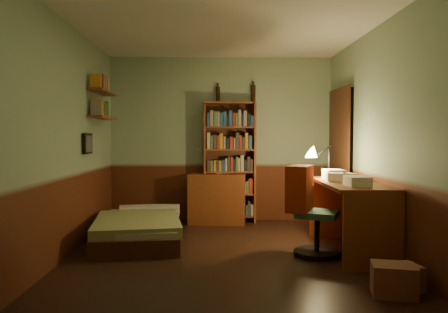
{
  "coord_description": "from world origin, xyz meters",
  "views": [
    {
      "loc": [
        -0.13,
        -4.95,
        1.32
      ],
      "look_at": [
        0.0,
        0.25,
        1.1
      ],
      "focal_mm": 35.0,
      "sensor_mm": 36.0,
      "label": 1
    }
  ],
  "objects_px": {
    "bed": "(140,219)",
    "desk_lamp": "(329,157)",
    "desk": "(350,218)",
    "bookshelf": "(229,162)",
    "mini_stereo": "(221,169)",
    "dresser": "(217,199)",
    "cardboard_box_b": "(401,278)",
    "cardboard_box_a": "(394,280)",
    "office_chair": "(317,213)"
  },
  "relations": [
    {
      "from": "bed",
      "to": "desk_lamp",
      "type": "height_order",
      "value": "desk_lamp"
    },
    {
      "from": "desk",
      "to": "desk_lamp",
      "type": "height_order",
      "value": "desk_lamp"
    },
    {
      "from": "bed",
      "to": "desk_lamp",
      "type": "relative_size",
      "value": 3.33
    },
    {
      "from": "desk",
      "to": "bookshelf",
      "type": "bearing_deg",
      "value": 126.82
    },
    {
      "from": "desk_lamp",
      "to": "mini_stereo",
      "type": "bearing_deg",
      "value": 151.12
    },
    {
      "from": "dresser",
      "to": "cardboard_box_b",
      "type": "xyz_separation_m",
      "value": [
        1.56,
        -3.03,
        -0.27
      ]
    },
    {
      "from": "bookshelf",
      "to": "cardboard_box_a",
      "type": "relative_size",
      "value": 5.35
    },
    {
      "from": "bed",
      "to": "office_chair",
      "type": "xyz_separation_m",
      "value": [
        2.11,
        -0.79,
        0.21
      ]
    },
    {
      "from": "office_chair",
      "to": "bed",
      "type": "bearing_deg",
      "value": -177.44
    },
    {
      "from": "desk_lamp",
      "to": "bed",
      "type": "bearing_deg",
      "value": -166.68
    },
    {
      "from": "mini_stereo",
      "to": "cardboard_box_b",
      "type": "height_order",
      "value": "mini_stereo"
    },
    {
      "from": "desk_lamp",
      "to": "office_chair",
      "type": "xyz_separation_m",
      "value": [
        -0.3,
        -0.64,
        -0.61
      ]
    },
    {
      "from": "dresser",
      "to": "bed",
      "type": "bearing_deg",
      "value": -126.19
    },
    {
      "from": "desk",
      "to": "dresser",
      "type": "bearing_deg",
      "value": 131.77
    },
    {
      "from": "bookshelf",
      "to": "dresser",
      "type": "bearing_deg",
      "value": -159.99
    },
    {
      "from": "desk",
      "to": "office_chair",
      "type": "bearing_deg",
      "value": -162.77
    },
    {
      "from": "bed",
      "to": "cardboard_box_b",
      "type": "distance_m",
      "value": 3.22
    },
    {
      "from": "desk",
      "to": "office_chair",
      "type": "relative_size",
      "value": 1.59
    },
    {
      "from": "bed",
      "to": "mini_stereo",
      "type": "height_order",
      "value": "mini_stereo"
    },
    {
      "from": "bed",
      "to": "cardboard_box_a",
      "type": "distance_m",
      "value": 3.21
    },
    {
      "from": "mini_stereo",
      "to": "cardboard_box_b",
      "type": "bearing_deg",
      "value": -87.47
    },
    {
      "from": "bed",
      "to": "mini_stereo",
      "type": "xyz_separation_m",
      "value": [
        1.08,
        1.22,
        0.56
      ]
    },
    {
      "from": "cardboard_box_b",
      "to": "bed",
      "type": "bearing_deg",
      "value": 143.14
    },
    {
      "from": "mini_stereo",
      "to": "desk_lamp",
      "type": "relative_size",
      "value": 0.44
    },
    {
      "from": "cardboard_box_b",
      "to": "bookshelf",
      "type": "bearing_deg",
      "value": 113.85
    },
    {
      "from": "cardboard_box_a",
      "to": "desk_lamp",
      "type": "bearing_deg",
      "value": 91.49
    },
    {
      "from": "bookshelf",
      "to": "cardboard_box_b",
      "type": "height_order",
      "value": "bookshelf"
    },
    {
      "from": "mini_stereo",
      "to": "office_chair",
      "type": "bearing_deg",
      "value": -85.65
    },
    {
      "from": "mini_stereo",
      "to": "office_chair",
      "type": "height_order",
      "value": "office_chair"
    },
    {
      "from": "bed",
      "to": "desk_lamp",
      "type": "bearing_deg",
      "value": -9.56
    },
    {
      "from": "cardboard_box_a",
      "to": "cardboard_box_b",
      "type": "xyz_separation_m",
      "value": [
        0.11,
        0.12,
        -0.02
      ]
    },
    {
      "from": "bed",
      "to": "cardboard_box_a",
      "type": "relative_size",
      "value": 5.19
    },
    {
      "from": "desk_lamp",
      "to": "cardboard_box_b",
      "type": "height_order",
      "value": "desk_lamp"
    },
    {
      "from": "mini_stereo",
      "to": "desk",
      "type": "bearing_deg",
      "value": -75.72
    },
    {
      "from": "dresser",
      "to": "bookshelf",
      "type": "height_order",
      "value": "bookshelf"
    },
    {
      "from": "office_chair",
      "to": "cardboard_box_b",
      "type": "height_order",
      "value": "office_chair"
    },
    {
      "from": "bed",
      "to": "desk_lamp",
      "type": "xyz_separation_m",
      "value": [
        2.41,
        -0.16,
        0.82
      ]
    },
    {
      "from": "dresser",
      "to": "mini_stereo",
      "type": "xyz_separation_m",
      "value": [
        0.06,
        0.12,
        0.45
      ]
    },
    {
      "from": "bookshelf",
      "to": "mini_stereo",
      "type": "bearing_deg",
      "value": 157.41
    },
    {
      "from": "dresser",
      "to": "office_chair",
      "type": "relative_size",
      "value": 0.91
    },
    {
      "from": "cardboard_box_a",
      "to": "bookshelf",
      "type": "bearing_deg",
      "value": 111.31
    },
    {
      "from": "cardboard_box_b",
      "to": "desk",
      "type": "bearing_deg",
      "value": 92.57
    },
    {
      "from": "desk",
      "to": "cardboard_box_a",
      "type": "bearing_deg",
      "value": -90.93
    },
    {
      "from": "mini_stereo",
      "to": "cardboard_box_b",
      "type": "relative_size",
      "value": 0.77
    },
    {
      "from": "cardboard_box_a",
      "to": "desk",
      "type": "bearing_deg",
      "value": 87.58
    },
    {
      "from": "mini_stereo",
      "to": "cardboard_box_a",
      "type": "relative_size",
      "value": 0.69
    },
    {
      "from": "dresser",
      "to": "mini_stereo",
      "type": "height_order",
      "value": "mini_stereo"
    },
    {
      "from": "dresser",
      "to": "desk",
      "type": "height_order",
      "value": "desk"
    },
    {
      "from": "desk",
      "to": "cardboard_box_b",
      "type": "distance_m",
      "value": 1.29
    },
    {
      "from": "office_chair",
      "to": "desk",
      "type": "bearing_deg",
      "value": 38.89
    }
  ]
}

